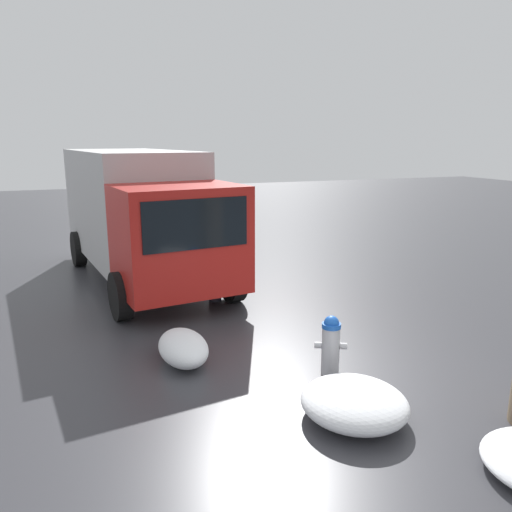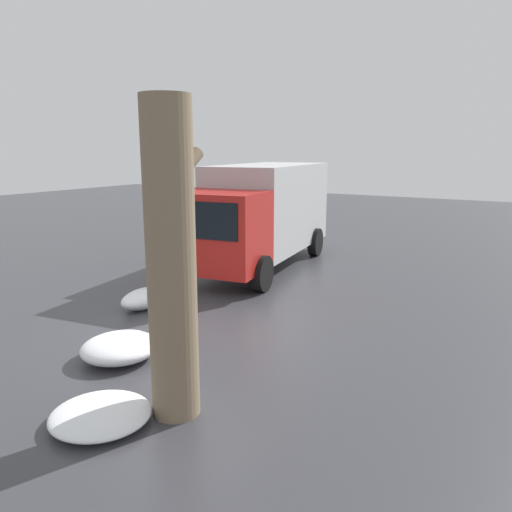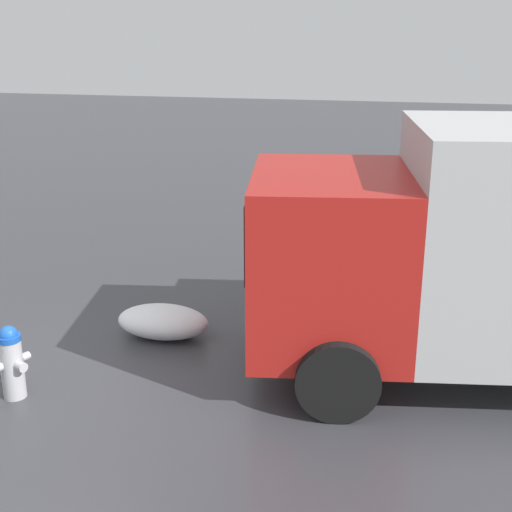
# 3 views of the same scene
# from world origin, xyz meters

# --- Properties ---
(ground_plane) EXTENTS (60.00, 60.00, 0.00)m
(ground_plane) POSITION_xyz_m (0.00, 0.00, 0.00)
(ground_plane) COLOR #38383D
(fire_hydrant) EXTENTS (0.37, 0.45, 0.86)m
(fire_hydrant) POSITION_xyz_m (0.00, -0.00, 0.44)
(fire_hydrant) COLOR #B7B7BC
(fire_hydrant) RESTS_ON ground_plane
(delivery_truck) EXTENTS (7.06, 3.25, 2.97)m
(delivery_truck) POSITION_xyz_m (6.00, 1.74, 1.62)
(delivery_truck) COLOR red
(delivery_truck) RESTS_ON ground_plane
(pedestrian) EXTENTS (0.37, 0.37, 1.69)m
(pedestrian) POSITION_xyz_m (3.75, 0.60, 0.92)
(pedestrian) COLOR #23232D
(pedestrian) RESTS_ON ground_plane
(snow_pile_by_hydrant) EXTENTS (1.32, 1.25, 0.40)m
(snow_pile_by_hydrant) POSITION_xyz_m (-1.10, 0.28, 0.20)
(snow_pile_by_hydrant) COLOR white
(snow_pile_by_hydrant) RESTS_ON ground_plane
(snow_pile_curbside) EXTENTS (1.23, 0.71, 0.44)m
(snow_pile_curbside) POSITION_xyz_m (1.13, 1.84, 0.22)
(snow_pile_curbside) COLOR white
(snow_pile_curbside) RESTS_ON ground_plane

